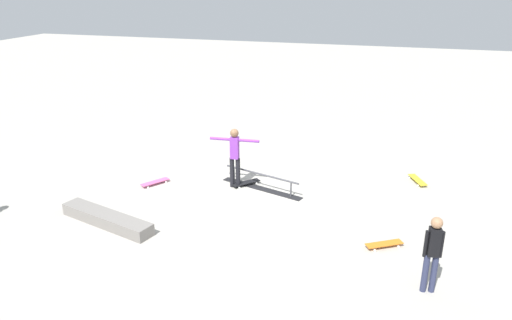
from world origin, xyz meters
TOP-DOWN VIEW (x-y plane):
  - ground_plane at (0.00, 0.00)m, footprint 60.00×60.00m
  - grind_rail at (-0.56, -0.69)m, footprint 2.36×0.95m
  - skate_ledge at (2.25, 2.20)m, footprint 2.53×1.11m
  - skater_main at (0.15, -0.62)m, footprint 1.30×0.22m
  - skateboard_main at (-0.10, -0.80)m, footprint 0.68×0.73m
  - bystander_black_shirt at (-4.62, 2.72)m, footprint 0.34×0.21m
  - loose_skateboard_orange at (-3.82, 1.41)m, footprint 0.79×0.59m
  - loose_skateboard_yellow at (-4.53, -2.32)m, footprint 0.51×0.81m
  - loose_skateboard_pink at (2.27, -0.14)m, footprint 0.61×0.78m

SIDE VIEW (x-z plane):
  - ground_plane at x=0.00m, z-range 0.00..0.00m
  - skateboard_main at x=-0.10m, z-range 0.03..0.12m
  - loose_skateboard_orange at x=-3.82m, z-range 0.03..0.12m
  - loose_skateboard_yellow at x=-4.53m, z-range 0.03..0.12m
  - loose_skateboard_pink at x=2.27m, z-range 0.03..0.12m
  - skate_ledge at x=2.25m, z-range 0.00..0.28m
  - grind_rail at x=-0.56m, z-range -0.03..0.41m
  - bystander_black_shirt at x=-4.62m, z-range 0.10..1.57m
  - skater_main at x=0.15m, z-range 0.13..1.75m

